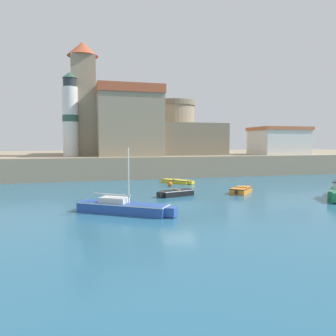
{
  "coord_description": "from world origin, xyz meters",
  "views": [
    {
      "loc": [
        -7.21,
        -23.09,
        4.76
      ],
      "look_at": [
        2.33,
        11.21,
        2.0
      ],
      "focal_mm": 35.0,
      "sensor_mm": 36.0,
      "label": 1
    }
  ],
  "objects_px": {
    "harbor_shed_mid_row": "(279,141)",
    "dinghy_black_2": "(176,193)",
    "fortress": "(173,136)",
    "mooring_buoy": "(170,184)",
    "dinghy_orange_4": "(241,190)",
    "lighthouse": "(70,116)",
    "church": "(120,120)",
    "sailboat_blue_0": "(123,207)",
    "dinghy_yellow_1": "(177,181)"
  },
  "relations": [
    {
      "from": "harbor_shed_mid_row",
      "to": "dinghy_black_2",
      "type": "bearing_deg",
      "value": -141.16
    },
    {
      "from": "fortress",
      "to": "mooring_buoy",
      "type": "bearing_deg",
      "value": -107.33
    },
    {
      "from": "dinghy_orange_4",
      "to": "lighthouse",
      "type": "height_order",
      "value": "lighthouse"
    },
    {
      "from": "mooring_buoy",
      "to": "lighthouse",
      "type": "xyz_separation_m",
      "value": [
        -10.53,
        13.09,
        8.17
      ]
    },
    {
      "from": "dinghy_orange_4",
      "to": "church",
      "type": "bearing_deg",
      "value": 109.64
    },
    {
      "from": "sailboat_blue_0",
      "to": "dinghy_yellow_1",
      "type": "distance_m",
      "value": 17.0
    },
    {
      "from": "church",
      "to": "fortress",
      "type": "relative_size",
      "value": 1.27
    },
    {
      "from": "mooring_buoy",
      "to": "lighthouse",
      "type": "bearing_deg",
      "value": 128.82
    },
    {
      "from": "sailboat_blue_0",
      "to": "dinghy_black_2",
      "type": "xyz_separation_m",
      "value": [
        5.51,
        5.87,
        -0.13
      ]
    },
    {
      "from": "dinghy_black_2",
      "to": "sailboat_blue_0",
      "type": "bearing_deg",
      "value": -133.16
    },
    {
      "from": "lighthouse",
      "to": "mooring_buoy",
      "type": "bearing_deg",
      "value": -51.18
    },
    {
      "from": "dinghy_black_2",
      "to": "mooring_buoy",
      "type": "xyz_separation_m",
      "value": [
        1.3,
        6.56,
        -0.05
      ]
    },
    {
      "from": "dinghy_yellow_1",
      "to": "dinghy_black_2",
      "type": "bearing_deg",
      "value": -107.45
    },
    {
      "from": "dinghy_orange_4",
      "to": "church",
      "type": "height_order",
      "value": "church"
    },
    {
      "from": "dinghy_yellow_1",
      "to": "fortress",
      "type": "distance_m",
      "value": 16.64
    },
    {
      "from": "sailboat_blue_0",
      "to": "lighthouse",
      "type": "height_order",
      "value": "lighthouse"
    },
    {
      "from": "sailboat_blue_0",
      "to": "dinghy_orange_4",
      "type": "height_order",
      "value": "sailboat_blue_0"
    },
    {
      "from": "dinghy_black_2",
      "to": "dinghy_orange_4",
      "type": "bearing_deg",
      "value": 1.0
    },
    {
      "from": "dinghy_orange_4",
      "to": "lighthouse",
      "type": "bearing_deg",
      "value": 128.87
    },
    {
      "from": "dinghy_black_2",
      "to": "church",
      "type": "relative_size",
      "value": 0.21
    },
    {
      "from": "fortress",
      "to": "harbor_shed_mid_row",
      "type": "height_order",
      "value": "fortress"
    },
    {
      "from": "dinghy_yellow_1",
      "to": "fortress",
      "type": "height_order",
      "value": "fortress"
    },
    {
      "from": "church",
      "to": "lighthouse",
      "type": "relative_size",
      "value": 1.52
    },
    {
      "from": "fortress",
      "to": "lighthouse",
      "type": "distance_m",
      "value": 16.79
    },
    {
      "from": "dinghy_black_2",
      "to": "church",
      "type": "bearing_deg",
      "value": 94.71
    },
    {
      "from": "dinghy_black_2",
      "to": "harbor_shed_mid_row",
      "type": "xyz_separation_m",
      "value": [
        22.76,
        18.33,
        4.78
      ]
    },
    {
      "from": "dinghy_yellow_1",
      "to": "fortress",
      "type": "xyz_separation_m",
      "value": [
        3.95,
        15.13,
        5.67
      ]
    },
    {
      "from": "church",
      "to": "harbor_shed_mid_row",
      "type": "bearing_deg",
      "value": -12.58
    },
    {
      "from": "fortress",
      "to": "dinghy_yellow_1",
      "type": "bearing_deg",
      "value": -104.64
    },
    {
      "from": "church",
      "to": "harbor_shed_mid_row",
      "type": "distance_m",
      "value": 25.53
    },
    {
      "from": "mooring_buoy",
      "to": "lighthouse",
      "type": "distance_m",
      "value": 18.68
    },
    {
      "from": "dinghy_orange_4",
      "to": "mooring_buoy",
      "type": "bearing_deg",
      "value": 128.97
    },
    {
      "from": "sailboat_blue_0",
      "to": "fortress",
      "type": "relative_size",
      "value": 0.46
    },
    {
      "from": "mooring_buoy",
      "to": "church",
      "type": "xyz_separation_m",
      "value": [
        -3.26,
        17.29,
        8.0
      ]
    },
    {
      "from": "dinghy_black_2",
      "to": "lighthouse",
      "type": "relative_size",
      "value": 0.31
    },
    {
      "from": "mooring_buoy",
      "to": "fortress",
      "type": "xyz_separation_m",
      "value": [
        5.47,
        17.53,
        5.66
      ]
    },
    {
      "from": "sailboat_blue_0",
      "to": "dinghy_yellow_1",
      "type": "relative_size",
      "value": 1.72
    },
    {
      "from": "dinghy_yellow_1",
      "to": "church",
      "type": "relative_size",
      "value": 0.21
    },
    {
      "from": "dinghy_black_2",
      "to": "mooring_buoy",
      "type": "height_order",
      "value": "dinghy_black_2"
    },
    {
      "from": "mooring_buoy",
      "to": "church",
      "type": "height_order",
      "value": "church"
    },
    {
      "from": "harbor_shed_mid_row",
      "to": "dinghy_yellow_1",
      "type": "bearing_deg",
      "value": -154.83
    },
    {
      "from": "dinghy_black_2",
      "to": "lighthouse",
      "type": "bearing_deg",
      "value": 115.18
    },
    {
      "from": "dinghy_orange_4",
      "to": "fortress",
      "type": "distance_m",
      "value": 24.62
    },
    {
      "from": "dinghy_black_2",
      "to": "harbor_shed_mid_row",
      "type": "distance_m",
      "value": 29.61
    },
    {
      "from": "church",
      "to": "dinghy_yellow_1",
      "type": "bearing_deg",
      "value": -72.23
    },
    {
      "from": "dinghy_orange_4",
      "to": "lighthouse",
      "type": "distance_m",
      "value": 26.37
    },
    {
      "from": "dinghy_yellow_1",
      "to": "harbor_shed_mid_row",
      "type": "distance_m",
      "value": 22.57
    },
    {
      "from": "lighthouse",
      "to": "fortress",
      "type": "bearing_deg",
      "value": 15.51
    },
    {
      "from": "dinghy_orange_4",
      "to": "harbor_shed_mid_row",
      "type": "bearing_deg",
      "value": 48.25
    },
    {
      "from": "fortress",
      "to": "lighthouse",
      "type": "bearing_deg",
      "value": -164.49
    }
  ]
}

